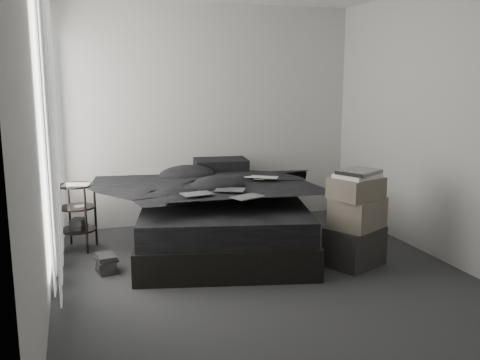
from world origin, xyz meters
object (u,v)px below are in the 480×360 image
object	(u,v)px
side_stand	(78,217)
bed	(223,233)
box_lower	(354,246)
laptop	(260,171)

from	to	relation	value
side_stand	bed	bearing A→B (deg)	-15.02
bed	box_lower	distance (m)	1.37
laptop	box_lower	xyz separation A→B (m)	(0.64, -0.86, -0.61)
bed	box_lower	size ratio (longest dim) A/B	4.35
laptop	box_lower	distance (m)	1.23
side_stand	box_lower	distance (m)	2.80
laptop	box_lower	bearing A→B (deg)	-22.38
laptop	bed	bearing A→B (deg)	-154.50
side_stand	box_lower	size ratio (longest dim) A/B	1.35
laptop	box_lower	world-z (taller)	laptop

